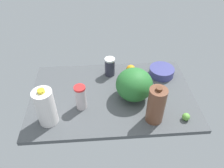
{
  "coord_description": "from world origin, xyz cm",
  "views": [
    {
      "loc": [
        -8.66,
        -117.53,
        114.54
      ],
      "look_at": [
        0.0,
        0.0,
        13.0
      ],
      "focal_mm": 35.0,
      "sensor_mm": 36.0,
      "label": 1
    }
  ],
  "objects_px": {
    "watermelon": "(134,85)",
    "tumbler_cup": "(81,97)",
    "milk_jug": "(46,107)",
    "mixing_bowl": "(162,71)",
    "orange_far_back": "(131,69)",
    "lime_loose": "(186,117)",
    "chocolate_milk_jug": "(156,105)",
    "shaker_bottle": "(110,67)"
  },
  "relations": [
    {
      "from": "milk_jug",
      "to": "tumbler_cup",
      "type": "height_order",
      "value": "milk_jug"
    },
    {
      "from": "lime_loose",
      "to": "milk_jug",
      "type": "bearing_deg",
      "value": 176.47
    },
    {
      "from": "shaker_bottle",
      "to": "chocolate_milk_jug",
      "type": "bearing_deg",
      "value": -63.07
    },
    {
      "from": "milk_jug",
      "to": "watermelon",
      "type": "bearing_deg",
      "value": 17.73
    },
    {
      "from": "chocolate_milk_jug",
      "to": "lime_loose",
      "type": "height_order",
      "value": "chocolate_milk_jug"
    },
    {
      "from": "mixing_bowl",
      "to": "orange_far_back",
      "type": "distance_m",
      "value": 0.25
    },
    {
      "from": "chocolate_milk_jug",
      "to": "orange_far_back",
      "type": "distance_m",
      "value": 0.52
    },
    {
      "from": "milk_jug",
      "to": "lime_loose",
      "type": "xyz_separation_m",
      "value": [
        0.89,
        -0.05,
        -0.1
      ]
    },
    {
      "from": "milk_jug",
      "to": "mixing_bowl",
      "type": "distance_m",
      "value": 0.95
    },
    {
      "from": "milk_jug",
      "to": "lime_loose",
      "type": "relative_size",
      "value": 5.38
    },
    {
      "from": "milk_jug",
      "to": "lime_loose",
      "type": "height_order",
      "value": "milk_jug"
    },
    {
      "from": "shaker_bottle",
      "to": "orange_far_back",
      "type": "distance_m",
      "value": 0.17
    },
    {
      "from": "watermelon",
      "to": "lime_loose",
      "type": "relative_size",
      "value": 5.14
    },
    {
      "from": "chocolate_milk_jug",
      "to": "milk_jug",
      "type": "bearing_deg",
      "value": 176.95
    },
    {
      "from": "shaker_bottle",
      "to": "lime_loose",
      "type": "height_order",
      "value": "shaker_bottle"
    },
    {
      "from": "watermelon",
      "to": "shaker_bottle",
      "type": "xyz_separation_m",
      "value": [
        -0.15,
        0.28,
        -0.04
      ]
    },
    {
      "from": "tumbler_cup",
      "to": "lime_loose",
      "type": "relative_size",
      "value": 3.62
    },
    {
      "from": "mixing_bowl",
      "to": "milk_jug",
      "type": "bearing_deg",
      "value": -153.37
    },
    {
      "from": "orange_far_back",
      "to": "lime_loose",
      "type": "height_order",
      "value": "orange_far_back"
    },
    {
      "from": "mixing_bowl",
      "to": "tumbler_cup",
      "type": "bearing_deg",
      "value": -153.72
    },
    {
      "from": "watermelon",
      "to": "tumbler_cup",
      "type": "distance_m",
      "value": 0.38
    },
    {
      "from": "watermelon",
      "to": "tumbler_cup",
      "type": "height_order",
      "value": "watermelon"
    },
    {
      "from": "tumbler_cup",
      "to": "watermelon",
      "type": "bearing_deg",
      "value": 11.59
    },
    {
      "from": "watermelon",
      "to": "tumbler_cup",
      "type": "relative_size",
      "value": 1.42
    },
    {
      "from": "watermelon",
      "to": "tumbler_cup",
      "type": "xyz_separation_m",
      "value": [
        -0.37,
        -0.08,
        -0.02
      ]
    },
    {
      "from": "milk_jug",
      "to": "orange_far_back",
      "type": "relative_size",
      "value": 3.63
    },
    {
      "from": "mixing_bowl",
      "to": "shaker_bottle",
      "type": "height_order",
      "value": "shaker_bottle"
    },
    {
      "from": "milk_jug",
      "to": "chocolate_milk_jug",
      "type": "distance_m",
      "value": 0.69
    },
    {
      "from": "mixing_bowl",
      "to": "tumbler_cup",
      "type": "distance_m",
      "value": 0.72
    },
    {
      "from": "shaker_bottle",
      "to": "lime_loose",
      "type": "xyz_separation_m",
      "value": [
        0.46,
        -0.52,
        -0.05
      ]
    },
    {
      "from": "watermelon",
      "to": "lime_loose",
      "type": "xyz_separation_m",
      "value": [
        0.31,
        -0.24,
        -0.09
      ]
    },
    {
      "from": "shaker_bottle",
      "to": "orange_far_back",
      "type": "xyz_separation_m",
      "value": [
        0.17,
        0.01,
        -0.04
      ]
    },
    {
      "from": "shaker_bottle",
      "to": "lime_loose",
      "type": "relative_size",
      "value": 3.04
    },
    {
      "from": "mixing_bowl",
      "to": "tumbler_cup",
      "type": "height_order",
      "value": "tumbler_cup"
    },
    {
      "from": "orange_far_back",
      "to": "tumbler_cup",
      "type": "bearing_deg",
      "value": -137.65
    },
    {
      "from": "shaker_bottle",
      "to": "orange_far_back",
      "type": "height_order",
      "value": "shaker_bottle"
    },
    {
      "from": "milk_jug",
      "to": "tumbler_cup",
      "type": "bearing_deg",
      "value": 27.7
    },
    {
      "from": "watermelon",
      "to": "shaker_bottle",
      "type": "distance_m",
      "value": 0.32
    },
    {
      "from": "orange_far_back",
      "to": "lime_loose",
      "type": "bearing_deg",
      "value": -60.8
    },
    {
      "from": "tumbler_cup",
      "to": "chocolate_milk_jug",
      "type": "bearing_deg",
      "value": -17.06
    },
    {
      "from": "milk_jug",
      "to": "orange_far_back",
      "type": "height_order",
      "value": "milk_jug"
    },
    {
      "from": "tumbler_cup",
      "to": "orange_far_back",
      "type": "xyz_separation_m",
      "value": [
        0.39,
        0.36,
        -0.05
      ]
    }
  ]
}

